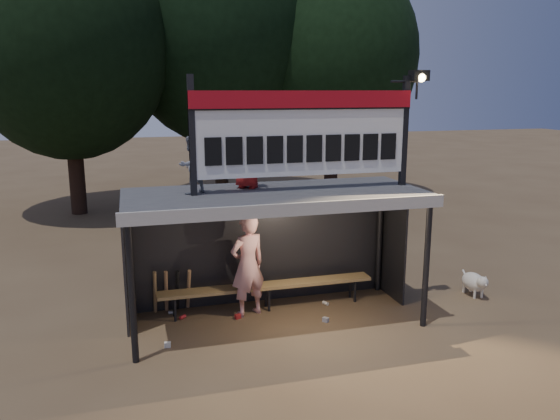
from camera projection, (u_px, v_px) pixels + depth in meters
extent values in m
plane|color=#4F3B27|center=(275.00, 320.00, 9.63)|extent=(80.00, 80.00, 0.00)
imported|color=white|center=(248.00, 265.00, 9.70)|extent=(0.79, 0.64, 1.86)
imported|color=slate|center=(191.00, 165.00, 8.80)|extent=(0.58, 0.56, 0.95)
imported|color=#A21A18|center=(247.00, 156.00, 9.31)|extent=(0.64, 0.60, 1.10)
cube|color=#3A3A3C|center=(275.00, 195.00, 9.15)|extent=(5.00, 2.00, 0.12)
cube|color=beige|center=(292.00, 210.00, 8.19)|extent=(5.10, 0.06, 0.20)
cylinder|color=black|center=(132.00, 293.00, 7.92)|extent=(0.10, 0.10, 2.20)
cylinder|color=black|center=(426.00, 265.00, 9.18)|extent=(0.10, 0.10, 2.20)
cylinder|color=black|center=(131.00, 257.00, 9.62)|extent=(0.10, 0.10, 2.20)
cylinder|color=black|center=(379.00, 238.00, 10.87)|extent=(0.10, 0.10, 2.20)
cube|color=black|center=(261.00, 245.00, 10.34)|extent=(5.00, 0.04, 2.20)
cube|color=black|center=(125.00, 264.00, 9.21)|extent=(0.04, 1.00, 2.20)
cube|color=black|center=(393.00, 243.00, 10.52)|extent=(0.04, 1.00, 2.20)
cylinder|color=black|center=(261.00, 191.00, 10.11)|extent=(5.00, 0.06, 0.06)
cube|color=black|center=(192.00, 136.00, 8.58)|extent=(0.10, 0.10, 1.90)
cube|color=black|center=(404.00, 131.00, 9.54)|extent=(0.10, 0.10, 1.90)
cube|color=white|center=(304.00, 134.00, 9.06)|extent=(3.80, 0.08, 1.40)
cube|color=#AA0C16|center=(305.00, 99.00, 8.89)|extent=(3.80, 0.04, 0.28)
cube|color=black|center=(305.00, 109.00, 8.92)|extent=(3.80, 0.02, 0.03)
cube|color=black|center=(213.00, 152.00, 8.67)|extent=(0.27, 0.03, 0.45)
cube|color=black|center=(234.00, 151.00, 8.75)|extent=(0.27, 0.03, 0.45)
cube|color=black|center=(255.00, 150.00, 8.84)|extent=(0.27, 0.03, 0.45)
cube|color=black|center=(275.00, 150.00, 8.93)|extent=(0.27, 0.03, 0.45)
cube|color=black|center=(295.00, 149.00, 9.02)|extent=(0.27, 0.03, 0.45)
cube|color=black|center=(314.00, 149.00, 9.11)|extent=(0.27, 0.03, 0.45)
cube|color=black|center=(333.00, 148.00, 9.20)|extent=(0.27, 0.03, 0.45)
cube|color=black|center=(352.00, 147.00, 9.29)|extent=(0.27, 0.03, 0.45)
cube|color=black|center=(370.00, 147.00, 9.38)|extent=(0.27, 0.03, 0.45)
cube|color=black|center=(388.00, 146.00, 9.47)|extent=(0.27, 0.03, 0.45)
cylinder|color=black|center=(404.00, 82.00, 9.35)|extent=(0.50, 0.04, 0.04)
cylinder|color=black|center=(417.00, 90.00, 9.44)|extent=(0.04, 0.04, 0.30)
cube|color=black|center=(419.00, 76.00, 9.34)|extent=(0.30, 0.22, 0.18)
sphere|color=#FFD88C|center=(422.00, 78.00, 9.27)|extent=(0.14, 0.14, 0.14)
cube|color=#997A48|center=(267.00, 286.00, 10.05)|extent=(4.00, 0.35, 0.06)
cylinder|color=black|center=(175.00, 309.00, 9.54)|extent=(0.05, 0.05, 0.45)
cylinder|color=black|center=(174.00, 304.00, 9.77)|extent=(0.05, 0.05, 0.45)
cylinder|color=black|center=(269.00, 299.00, 9.99)|extent=(0.05, 0.05, 0.45)
cylinder|color=black|center=(266.00, 295.00, 10.21)|extent=(0.05, 0.05, 0.45)
cylinder|color=black|center=(355.00, 291.00, 10.43)|extent=(0.05, 0.05, 0.45)
cylinder|color=black|center=(350.00, 286.00, 10.66)|extent=(0.05, 0.05, 0.45)
cylinder|color=black|center=(75.00, 157.00, 17.59)|extent=(0.50, 0.50, 3.74)
ellipsoid|color=black|center=(66.00, 39.00, 16.81)|extent=(6.46, 6.46, 7.48)
cylinder|color=black|center=(221.00, 142.00, 20.27)|extent=(0.50, 0.50, 4.18)
ellipsoid|color=black|center=(218.00, 27.00, 19.39)|extent=(7.22, 7.22, 8.36)
cylinder|color=black|center=(331.00, 151.00, 20.44)|extent=(0.50, 0.50, 3.52)
ellipsoid|color=black|center=(333.00, 55.00, 19.70)|extent=(6.08, 6.08, 7.04)
ellipsoid|color=beige|center=(473.00, 282.00, 10.77)|extent=(0.36, 0.58, 0.36)
sphere|color=beige|center=(482.00, 282.00, 10.49)|extent=(0.22, 0.22, 0.22)
cone|color=beige|center=(486.00, 285.00, 10.40)|extent=(0.10, 0.10, 0.10)
cone|color=beige|center=(481.00, 278.00, 10.44)|extent=(0.06, 0.06, 0.07)
cone|color=beige|center=(486.00, 277.00, 10.46)|extent=(0.06, 0.06, 0.07)
cylinder|color=beige|center=(475.00, 294.00, 10.62)|extent=(0.05, 0.05, 0.18)
cylinder|color=silver|center=(482.00, 293.00, 10.66)|extent=(0.05, 0.05, 0.18)
cylinder|color=#EFE6CF|center=(464.00, 288.00, 10.96)|extent=(0.05, 0.05, 0.18)
cylinder|color=silver|center=(471.00, 287.00, 11.00)|extent=(0.05, 0.05, 0.18)
cylinder|color=white|center=(465.00, 274.00, 11.04)|extent=(0.04, 0.16, 0.14)
cylinder|color=olive|center=(155.00, 292.00, 9.78)|extent=(0.08, 0.27, 0.84)
cylinder|color=#A1714B|center=(166.00, 291.00, 9.84)|extent=(0.06, 0.30, 0.83)
cylinder|color=black|center=(177.00, 290.00, 9.89)|extent=(0.07, 0.33, 0.83)
cylinder|color=#A8794E|center=(189.00, 289.00, 9.94)|extent=(0.09, 0.36, 0.82)
cube|color=#A71C1C|center=(238.00, 316.00, 9.69)|extent=(0.12, 0.10, 0.08)
cylinder|color=#B9B9BE|center=(172.00, 312.00, 9.88)|extent=(0.13, 0.09, 0.07)
cube|color=silver|center=(168.00, 345.00, 8.62)|extent=(0.11, 0.08, 0.08)
cylinder|color=#B01E23|center=(183.00, 317.00, 9.68)|extent=(0.13, 0.13, 0.07)
cube|color=#A3A3A7|center=(326.00, 320.00, 9.56)|extent=(0.12, 0.12, 0.08)
cylinder|color=beige|center=(325.00, 303.00, 10.31)|extent=(0.11, 0.14, 0.07)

